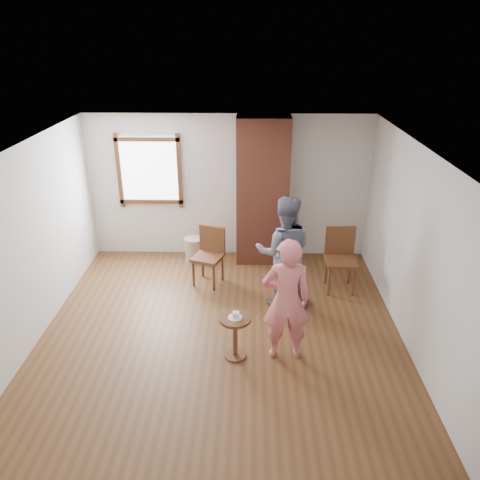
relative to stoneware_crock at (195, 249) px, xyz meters
name	(u,v)px	position (x,y,z in m)	size (l,w,h in m)	color
ground	(221,340)	(0.62, -2.40, -0.23)	(5.50, 5.50, 0.00)	brown
room_shell	(217,201)	(0.56, -1.79, 1.58)	(5.04, 5.52, 2.62)	silver
brick_chimney	(262,192)	(1.22, 0.10, 1.07)	(0.90, 0.50, 2.60)	#A04F38
stoneware_crock	(195,249)	(0.00, 0.00, 0.00)	(0.35, 0.35, 0.45)	tan
dark_pot	(195,257)	(0.01, 0.00, -0.15)	(0.15, 0.15, 0.15)	black
dining_chair_left	(210,252)	(0.34, -0.76, 0.31)	(0.57, 0.57, 0.96)	brown
dining_chair_right	(340,255)	(2.46, -0.90, 0.35)	(0.48, 0.48, 1.03)	brown
side_table	(235,331)	(0.83, -2.74, 0.18)	(0.40, 0.40, 0.60)	brown
cake_plate	(235,317)	(0.83, -2.74, 0.38)	(0.18, 0.18, 0.01)	white
cake_slice	(236,315)	(0.84, -2.74, 0.41)	(0.08, 0.07, 0.06)	silver
man	(284,252)	(1.51, -1.43, 0.65)	(0.85, 0.66, 1.75)	#141938
person_pink	(286,300)	(1.46, -2.70, 0.61)	(0.61, 0.40, 1.67)	#D86C6D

